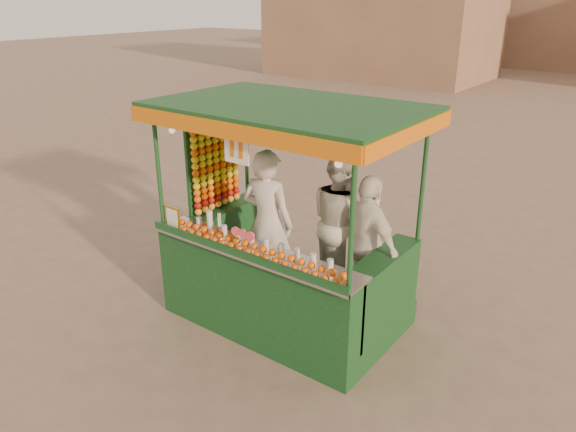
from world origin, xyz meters
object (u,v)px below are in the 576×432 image
Objects in this scene: vendor_middle at (342,222)px; vendor_right at (368,244)px; juice_cart at (276,256)px; vendor_left at (268,223)px.

vendor_middle reaches higher than vendor_right.
vendor_left is at bearing 158.10° from juice_cart.
juice_cart is 1.61× the size of vendor_left.
vendor_right is at bearing 26.49° from juice_cart.
vendor_right is at bearing -166.53° from vendor_middle.
vendor_middle is (0.68, 0.57, -0.01)m from vendor_left.
vendor_middle is at bearing -0.55° from vendor_right.
juice_cart is 1.63× the size of vendor_middle.
vendor_middle is at bearing 52.60° from juice_cart.
juice_cart reaches higher than vendor_left.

